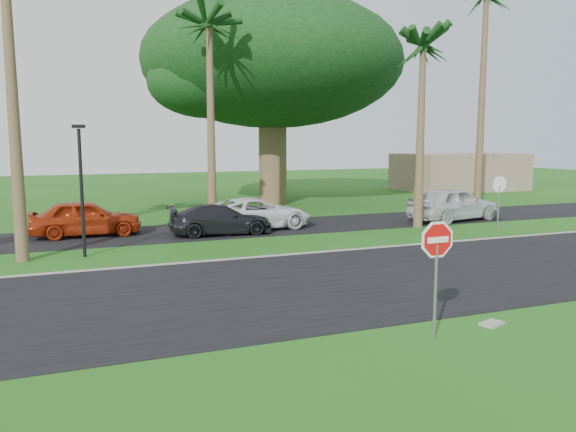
# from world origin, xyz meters

# --- Properties ---
(ground) EXTENTS (120.00, 120.00, 0.00)m
(ground) POSITION_xyz_m (0.00, 0.00, 0.00)
(ground) COLOR #1C4F13
(ground) RESTS_ON ground
(road) EXTENTS (120.00, 8.00, 0.02)m
(road) POSITION_xyz_m (0.00, 2.00, 0.01)
(road) COLOR black
(road) RESTS_ON ground
(parking_strip) EXTENTS (120.00, 5.00, 0.02)m
(parking_strip) POSITION_xyz_m (0.00, 12.50, 0.01)
(parking_strip) COLOR black
(parking_strip) RESTS_ON ground
(curb) EXTENTS (120.00, 0.12, 0.06)m
(curb) POSITION_xyz_m (0.00, 6.05, 0.03)
(curb) COLOR gray
(curb) RESTS_ON ground
(stop_sign_near) EXTENTS (1.05, 0.07, 2.62)m
(stop_sign_near) POSITION_xyz_m (0.50, -3.00, 1.77)
(stop_sign_near) COLOR gray
(stop_sign_near) RESTS_ON ground
(stop_sign_far) EXTENTS (1.05, 0.07, 2.62)m
(stop_sign_far) POSITION_xyz_m (12.00, 8.00, 1.77)
(stop_sign_far) COLOR gray
(stop_sign_far) RESTS_ON ground
(palm_center) EXTENTS (5.00, 5.00, 10.50)m
(palm_center) POSITION_xyz_m (0.00, 14.00, 9.16)
(palm_center) COLOR brown
(palm_center) RESTS_ON ground
(palm_right_near) EXTENTS (5.00, 5.00, 9.50)m
(palm_right_near) POSITION_xyz_m (9.00, 10.00, 8.19)
(palm_right_near) COLOR brown
(palm_right_near) RESTS_ON ground
(palm_right_far) EXTENTS (5.00, 5.00, 13.00)m
(palm_right_far) POSITION_xyz_m (15.00, 13.00, 11.58)
(palm_right_far) COLOR brown
(palm_right_far) RESTS_ON ground
(canopy_tree) EXTENTS (16.50, 16.50, 13.12)m
(canopy_tree) POSITION_xyz_m (6.00, 22.00, 8.95)
(canopy_tree) COLOR brown
(canopy_tree) RESTS_ON ground
(streetlight_right) EXTENTS (0.45, 0.25, 4.64)m
(streetlight_right) POSITION_xyz_m (-6.00, 8.50, 2.65)
(streetlight_right) COLOR black
(streetlight_right) RESTS_ON ground
(building_far) EXTENTS (10.00, 6.00, 3.00)m
(building_far) POSITION_xyz_m (24.00, 26.00, 1.50)
(building_far) COLOR gray
(building_far) RESTS_ON ground
(car_red) EXTENTS (4.61, 1.88, 1.57)m
(car_red) POSITION_xyz_m (-5.81, 13.02, 0.78)
(car_red) COLOR #A0280D
(car_red) RESTS_ON ground
(car_dark) EXTENTS (4.59, 2.07, 1.31)m
(car_dark) POSITION_xyz_m (-0.31, 11.31, 0.65)
(car_dark) COLOR black
(car_dark) RESTS_ON ground
(car_minivan) EXTENTS (5.44, 2.96, 1.45)m
(car_minivan) POSITION_xyz_m (1.59, 12.18, 0.72)
(car_minivan) COLOR white
(car_minivan) RESTS_ON ground
(car_pickup) EXTENTS (5.36, 2.88, 1.73)m
(car_pickup) POSITION_xyz_m (11.87, 11.09, 0.87)
(car_pickup) COLOR silver
(car_pickup) RESTS_ON ground
(utility_slab) EXTENTS (0.63, 0.51, 0.06)m
(utility_slab) POSITION_xyz_m (2.26, -2.73, 0.03)
(utility_slab) COLOR gray
(utility_slab) RESTS_ON ground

